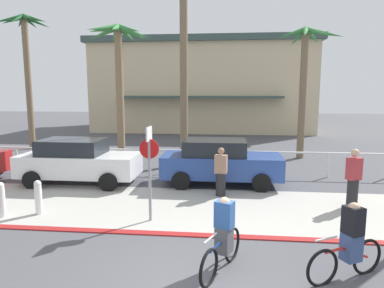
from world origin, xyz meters
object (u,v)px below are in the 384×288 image
object	(u,v)px
stop_sign_bike_lane	(149,160)
car_blue_2	(220,162)
cyclist_blue_1	(223,236)
cyclist_red_0	(350,243)
pedestrian_1	(221,174)
palm_tree_0	(26,50)
palm_tree_3	(305,60)
bollard_1	(1,199)
pedestrian_0	(353,180)
palm_tree_1	(119,55)
car_white_1	(78,161)
bollard_0	(38,197)
palm_tree_2	(184,14)

from	to	relation	value
stop_sign_bike_lane	car_blue_2	distance (m)	4.40
cyclist_blue_1	stop_sign_bike_lane	bearing A→B (deg)	129.48
stop_sign_bike_lane	cyclist_red_0	bearing A→B (deg)	-29.76
stop_sign_bike_lane	pedestrian_1	distance (m)	3.20
car_blue_2	cyclist_red_0	size ratio (longest dim) A/B	2.71
palm_tree_0	palm_tree_3	bearing A→B (deg)	-4.88
pedestrian_1	bollard_1	bearing A→B (deg)	-156.64
stop_sign_bike_lane	palm_tree_3	bearing A→B (deg)	58.64
cyclist_red_0	pedestrian_0	distance (m)	4.46
pedestrian_1	palm_tree_1	bearing A→B (deg)	135.68
stop_sign_bike_lane	cyclist_red_0	size ratio (longest dim) A/B	1.57
car_white_1	pedestrian_0	size ratio (longest dim) A/B	2.46
bollard_0	car_blue_2	bearing A→B (deg)	36.92
palm_tree_1	palm_tree_2	bearing A→B (deg)	3.25
stop_sign_bike_lane	bollard_1	distance (m)	4.33
palm_tree_2	bollard_1	bearing A→B (deg)	-118.99
palm_tree_0	palm_tree_1	bearing A→B (deg)	-29.12
bollard_1	car_blue_2	world-z (taller)	car_blue_2
bollard_1	palm_tree_2	size ratio (longest dim) A/B	0.11
palm_tree_2	pedestrian_0	size ratio (longest dim) A/B	5.29
car_white_1	palm_tree_2	bearing A→B (deg)	47.26
stop_sign_bike_lane	bollard_0	distance (m)	3.47
pedestrian_1	cyclist_red_0	bearing A→B (deg)	-63.18
palm_tree_2	pedestrian_0	world-z (taller)	palm_tree_2
palm_tree_0	car_blue_2	size ratio (longest dim) A/B	1.79
bollard_1	cyclist_blue_1	distance (m)	6.57
car_blue_2	palm_tree_2	bearing A→B (deg)	117.63
pedestrian_1	palm_tree_2	bearing A→B (deg)	110.71
bollard_0	cyclist_red_0	world-z (taller)	cyclist_red_0
cyclist_red_0	pedestrian_0	size ratio (longest dim) A/B	0.91
cyclist_blue_1	pedestrian_0	xyz separation A→B (m)	(3.81, 4.15, 0.14)
bollard_1	palm_tree_1	bearing A→B (deg)	80.99
palm_tree_0	palm_tree_1	size ratio (longest dim) A/B	1.21
cyclist_blue_1	cyclist_red_0	bearing A→B (deg)	-1.47
pedestrian_0	cyclist_blue_1	bearing A→B (deg)	-132.57
bollard_0	palm_tree_2	bearing A→B (deg)	65.73
palm_tree_2	cyclist_blue_1	bearing A→B (deg)	-78.39
pedestrian_0	palm_tree_1	bearing A→B (deg)	148.24
palm_tree_3	bollard_1	bearing A→B (deg)	-135.81
bollard_1	cyclist_blue_1	size ratio (longest dim) A/B	0.59
cyclist_blue_1	pedestrian_0	size ratio (longest dim) A/B	0.95
stop_sign_bike_lane	bollard_0	bearing A→B (deg)	177.06
bollard_0	cyclist_blue_1	xyz separation A→B (m)	(5.25, -2.58, 0.18)
cyclist_red_0	palm_tree_0	bearing A→B (deg)	136.38
palm_tree_3	pedestrian_0	world-z (taller)	palm_tree_3
bollard_1	palm_tree_2	xyz separation A→B (m)	(4.15, 7.50, 6.39)
palm_tree_2	car_blue_2	bearing A→B (deg)	-62.37
stop_sign_bike_lane	palm_tree_3	distance (m)	11.74
stop_sign_bike_lane	palm_tree_3	size ratio (longest dim) A/B	0.39
palm_tree_2	cyclist_blue_1	xyz separation A→B (m)	(2.01, -9.77, -6.21)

